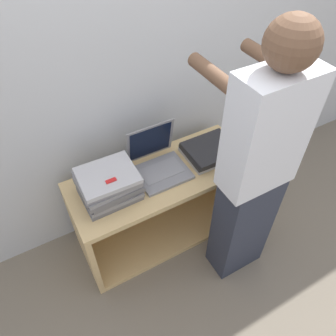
{
  "coord_description": "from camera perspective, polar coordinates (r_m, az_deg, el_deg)",
  "views": [
    {
      "loc": [
        -0.67,
        -1.03,
        2.16
      ],
      "look_at": [
        0.0,
        0.17,
        0.75
      ],
      "focal_mm": 35.0,
      "sensor_mm": 36.0,
      "label": 1
    }
  ],
  "objects": [
    {
      "name": "ground_plane",
      "position": [
        2.48,
        2.01,
        -14.78
      ],
      "size": [
        12.0,
        12.0,
        0.0
      ],
      "primitive_type": "plane",
      "color": "#756B5B"
    },
    {
      "name": "laptop_open",
      "position": [
        2.1,
        -1.7,
        0.98
      ],
      "size": [
        0.33,
        0.32,
        0.29
      ],
      "color": "gray",
      "rests_on": "cart"
    },
    {
      "name": "inventory_tag",
      "position": [
        1.83,
        -9.9,
        -2.17
      ],
      "size": [
        0.06,
        0.02,
        0.01
      ],
      "color": "red",
      "rests_on": "laptop_stack_left"
    },
    {
      "name": "person",
      "position": [
        1.83,
        14.8,
        -1.2
      ],
      "size": [
        0.4,
        0.53,
        1.72
      ],
      "color": "#2D3342",
      "rests_on": "ground_plane"
    },
    {
      "name": "cart",
      "position": [
        2.38,
        -1.6,
        -5.34
      ],
      "size": [
        1.22,
        0.49,
        0.63
      ],
      "color": "tan",
      "rests_on": "ground_plane"
    },
    {
      "name": "laptop_stack_left",
      "position": [
        1.95,
        -10.33,
        -2.82
      ],
      "size": [
        0.35,
        0.29,
        0.19
      ],
      "color": "slate",
      "rests_on": "cart"
    },
    {
      "name": "wall_back",
      "position": [
        2.01,
        -6.2,
        16.78
      ],
      "size": [
        8.0,
        0.05,
        2.4
      ],
      "color": "silver",
      "rests_on": "ground_plane"
    },
    {
      "name": "laptop_stack_right",
      "position": [
        2.22,
        7.3,
        3.03
      ],
      "size": [
        0.34,
        0.29,
        0.08
      ],
      "color": "#B7B7BC",
      "rests_on": "cart"
    }
  ]
}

